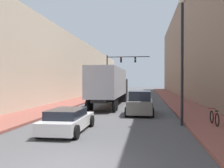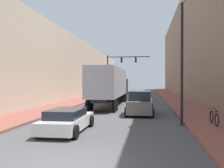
{
  "view_description": "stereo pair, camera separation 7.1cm",
  "coord_description": "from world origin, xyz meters",
  "px_view_note": "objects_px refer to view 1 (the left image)",
  "views": [
    {
      "loc": [
        2.37,
        -7.24,
        2.57
      ],
      "look_at": [
        -0.41,
        12.74,
        2.32
      ],
      "focal_mm": 40.0,
      "sensor_mm": 36.0,
      "label": 1
    },
    {
      "loc": [
        2.44,
        -7.23,
        2.57
      ],
      "look_at": [
        -0.41,
        12.74,
        2.32
      ],
      "focal_mm": 40.0,
      "sensor_mm": 36.0,
      "label": 2
    }
  ],
  "objects_px": {
    "street_lamp": "(182,43)",
    "parked_bicycle": "(214,118)",
    "sedan_car": "(68,120)",
    "suv_car": "(140,103)",
    "traffic_signal_gantry": "(117,68)",
    "semi_truck": "(111,85)"
  },
  "relations": [
    {
      "from": "traffic_signal_gantry",
      "to": "parked_bicycle",
      "type": "height_order",
      "value": "traffic_signal_gantry"
    },
    {
      "from": "sedan_car",
      "to": "suv_car",
      "type": "bearing_deg",
      "value": 64.15
    },
    {
      "from": "semi_truck",
      "to": "sedan_car",
      "type": "bearing_deg",
      "value": -90.92
    },
    {
      "from": "street_lamp",
      "to": "semi_truck",
      "type": "bearing_deg",
      "value": 117.56
    },
    {
      "from": "street_lamp",
      "to": "parked_bicycle",
      "type": "height_order",
      "value": "street_lamp"
    },
    {
      "from": "sedan_car",
      "to": "street_lamp",
      "type": "relative_size",
      "value": 0.59
    },
    {
      "from": "semi_truck",
      "to": "sedan_car",
      "type": "height_order",
      "value": "semi_truck"
    },
    {
      "from": "semi_truck",
      "to": "street_lamp",
      "type": "distance_m",
      "value": 12.72
    },
    {
      "from": "semi_truck",
      "to": "suv_car",
      "type": "xyz_separation_m",
      "value": [
        3.23,
        -6.57,
        -1.32
      ]
    },
    {
      "from": "sedan_car",
      "to": "traffic_signal_gantry",
      "type": "distance_m",
      "value": 30.67
    },
    {
      "from": "sedan_car",
      "to": "parked_bicycle",
      "type": "height_order",
      "value": "sedan_car"
    },
    {
      "from": "semi_truck",
      "to": "traffic_signal_gantry",
      "type": "bearing_deg",
      "value": 94.56
    },
    {
      "from": "street_lamp",
      "to": "suv_car",
      "type": "bearing_deg",
      "value": 119.49
    },
    {
      "from": "traffic_signal_gantry",
      "to": "street_lamp",
      "type": "bearing_deg",
      "value": -75.64
    },
    {
      "from": "sedan_car",
      "to": "street_lamp",
      "type": "distance_m",
      "value": 7.76
    },
    {
      "from": "semi_truck",
      "to": "traffic_signal_gantry",
      "type": "xyz_separation_m",
      "value": [
        -1.33,
        16.65,
        2.68
      ]
    },
    {
      "from": "traffic_signal_gantry",
      "to": "street_lamp",
      "type": "xyz_separation_m",
      "value": [
        7.09,
        -27.69,
        -0.12
      ]
    },
    {
      "from": "sedan_car",
      "to": "parked_bicycle",
      "type": "xyz_separation_m",
      "value": [
        7.67,
        2.23,
        -0.04
      ]
    },
    {
      "from": "traffic_signal_gantry",
      "to": "sedan_car",
      "type": "bearing_deg",
      "value": -87.91
    },
    {
      "from": "street_lamp",
      "to": "parked_bicycle",
      "type": "distance_m",
      "value": 4.55
    },
    {
      "from": "traffic_signal_gantry",
      "to": "suv_car",
      "type": "bearing_deg",
      "value": -78.89
    },
    {
      "from": "semi_truck",
      "to": "street_lamp",
      "type": "bearing_deg",
      "value": -62.44
    }
  ]
}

